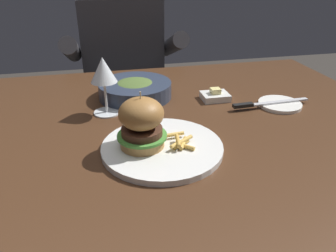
{
  "coord_description": "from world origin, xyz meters",
  "views": [
    {
      "loc": [
        -0.16,
        -0.76,
        1.13
      ],
      "look_at": [
        -0.01,
        -0.1,
        0.78
      ],
      "focal_mm": 35.0,
      "sensor_mm": 36.0,
      "label": 1
    }
  ],
  "objects_px": {
    "main_plate": "(162,147)",
    "butter_dish": "(215,96)",
    "wine_glass": "(103,73)",
    "bread_plate": "(280,104)",
    "table_knife": "(264,103)",
    "soup_bowl": "(135,89)",
    "burger_sandwich": "(142,123)",
    "diner_person": "(125,88)"
  },
  "relations": [
    {
      "from": "main_plate",
      "to": "butter_dish",
      "type": "height_order",
      "value": "butter_dish"
    },
    {
      "from": "wine_glass",
      "to": "bread_plate",
      "type": "distance_m",
      "value": 0.51
    },
    {
      "from": "bread_plate",
      "to": "table_knife",
      "type": "bearing_deg",
      "value": -177.34
    },
    {
      "from": "soup_bowl",
      "to": "wine_glass",
      "type": "bearing_deg",
      "value": -132.65
    },
    {
      "from": "butter_dish",
      "to": "soup_bowl",
      "type": "relative_size",
      "value": 0.36
    },
    {
      "from": "main_plate",
      "to": "wine_glass",
      "type": "xyz_separation_m",
      "value": [
        -0.11,
        0.23,
        0.11
      ]
    },
    {
      "from": "table_knife",
      "to": "bread_plate",
      "type": "bearing_deg",
      "value": 2.66
    },
    {
      "from": "burger_sandwich",
      "to": "butter_dish",
      "type": "bearing_deg",
      "value": 43.85
    },
    {
      "from": "main_plate",
      "to": "butter_dish",
      "type": "distance_m",
      "value": 0.34
    },
    {
      "from": "bread_plate",
      "to": "diner_person",
      "type": "xyz_separation_m",
      "value": [
        -0.39,
        0.72,
        -0.18
      ]
    },
    {
      "from": "wine_glass",
      "to": "diner_person",
      "type": "distance_m",
      "value": 0.73
    },
    {
      "from": "burger_sandwich",
      "to": "table_knife",
      "type": "relative_size",
      "value": 0.54
    },
    {
      "from": "main_plate",
      "to": "table_knife",
      "type": "xyz_separation_m",
      "value": [
        0.34,
        0.17,
        0.01
      ]
    },
    {
      "from": "table_knife",
      "to": "diner_person",
      "type": "height_order",
      "value": "diner_person"
    },
    {
      "from": "bread_plate",
      "to": "wine_glass",
      "type": "bearing_deg",
      "value": 173.38
    },
    {
      "from": "main_plate",
      "to": "wine_glass",
      "type": "relative_size",
      "value": 1.72
    },
    {
      "from": "butter_dish",
      "to": "diner_person",
      "type": "distance_m",
      "value": 0.7
    },
    {
      "from": "bread_plate",
      "to": "soup_bowl",
      "type": "relative_size",
      "value": 0.56
    },
    {
      "from": "bread_plate",
      "to": "butter_dish",
      "type": "bearing_deg",
      "value": 152.77
    },
    {
      "from": "diner_person",
      "to": "butter_dish",
      "type": "bearing_deg",
      "value": -70.51
    },
    {
      "from": "burger_sandwich",
      "to": "diner_person",
      "type": "height_order",
      "value": "diner_person"
    },
    {
      "from": "burger_sandwich",
      "to": "soup_bowl",
      "type": "relative_size",
      "value": 0.57
    },
    {
      "from": "table_knife",
      "to": "diner_person",
      "type": "bearing_deg",
      "value": 115.3
    },
    {
      "from": "burger_sandwich",
      "to": "table_knife",
      "type": "distance_m",
      "value": 0.42
    },
    {
      "from": "table_knife",
      "to": "soup_bowl",
      "type": "height_order",
      "value": "soup_bowl"
    },
    {
      "from": "burger_sandwich",
      "to": "soup_bowl",
      "type": "height_order",
      "value": "burger_sandwich"
    },
    {
      "from": "main_plate",
      "to": "soup_bowl",
      "type": "bearing_deg",
      "value": 93.07
    },
    {
      "from": "soup_bowl",
      "to": "butter_dish",
      "type": "bearing_deg",
      "value": -16.94
    },
    {
      "from": "table_knife",
      "to": "butter_dish",
      "type": "height_order",
      "value": "butter_dish"
    },
    {
      "from": "table_knife",
      "to": "butter_dish",
      "type": "relative_size",
      "value": 2.94
    },
    {
      "from": "bread_plate",
      "to": "soup_bowl",
      "type": "distance_m",
      "value": 0.44
    },
    {
      "from": "burger_sandwich",
      "to": "diner_person",
      "type": "bearing_deg",
      "value": 87.61
    },
    {
      "from": "bread_plate",
      "to": "table_knife",
      "type": "xyz_separation_m",
      "value": [
        -0.05,
        -0.0,
        0.01
      ]
    },
    {
      "from": "butter_dish",
      "to": "soup_bowl",
      "type": "bearing_deg",
      "value": 163.06
    },
    {
      "from": "wine_glass",
      "to": "butter_dish",
      "type": "relative_size",
      "value": 1.95
    },
    {
      "from": "burger_sandwich",
      "to": "bread_plate",
      "type": "xyz_separation_m",
      "value": [
        0.43,
        0.16,
        -0.07
      ]
    },
    {
      "from": "bread_plate",
      "to": "main_plate",
      "type": "bearing_deg",
      "value": -156.23
    },
    {
      "from": "main_plate",
      "to": "soup_bowl",
      "type": "distance_m",
      "value": 0.33
    },
    {
      "from": "butter_dish",
      "to": "wine_glass",
      "type": "bearing_deg",
      "value": -174.89
    },
    {
      "from": "burger_sandwich",
      "to": "butter_dish",
      "type": "height_order",
      "value": "burger_sandwich"
    },
    {
      "from": "diner_person",
      "to": "table_knife",
      "type": "bearing_deg",
      "value": -64.7
    },
    {
      "from": "main_plate",
      "to": "soup_bowl",
      "type": "relative_size",
      "value": 1.22
    }
  ]
}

